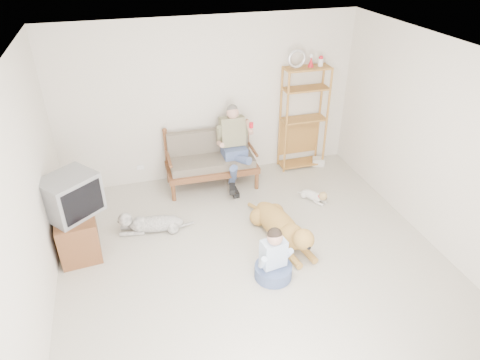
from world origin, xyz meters
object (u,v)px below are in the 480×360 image
object	(u,v)px
loveseat	(211,158)
golden_retriever	(283,228)
etagere	(303,118)
tv_stand	(77,230)

from	to	relation	value
loveseat	golden_retriever	bearing A→B (deg)	-69.83
loveseat	golden_retriever	world-z (taller)	loveseat
etagere	golden_retriever	size ratio (longest dim) A/B	1.32
tv_stand	golden_retriever	world-z (taller)	tv_stand
tv_stand	etagere	bearing A→B (deg)	13.82
loveseat	etagere	size ratio (longest dim) A/B	0.71
loveseat	etagere	bearing A→B (deg)	6.70
loveseat	golden_retriever	size ratio (longest dim) A/B	0.93
etagere	tv_stand	world-z (taller)	etagere
etagere	tv_stand	bearing A→B (deg)	-160.76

